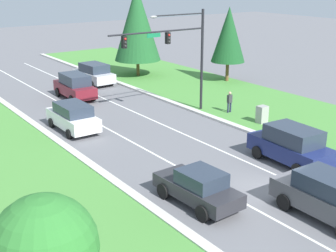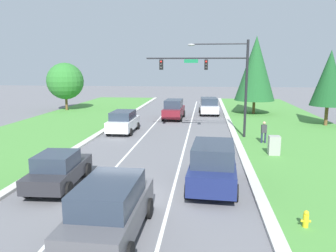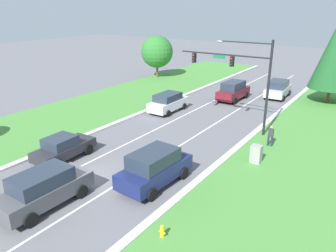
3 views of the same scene
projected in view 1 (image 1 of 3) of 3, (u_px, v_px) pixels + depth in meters
The scene contains 16 objects.
ground_plane at pixel (268, 191), 22.84m from camera, with size 160.00×160.00×0.00m, color slate.
curb_strip_left at pixel (175, 224), 19.72m from camera, with size 0.50×90.00×0.15m.
lane_stripe_inner_left at pixel (241, 201), 21.86m from camera, with size 0.14×81.00×0.01m.
lane_stripe_inner_right at pixel (293, 182), 23.83m from camera, with size 0.14×81.00×0.01m.
traffic_signal_mast at pixel (177, 46), 33.58m from camera, with size 7.98×0.41×7.67m.
graphite_suv at pixel (330, 197), 20.02m from camera, with size 2.23×5.10×2.00m.
silver_suv at pixel (94, 74), 44.59m from camera, with size 2.46×4.83×1.99m.
white_suv at pixel (73, 117), 31.41m from camera, with size 2.15×4.73×1.87m.
burgundy_suv at pixel (75, 86), 39.35m from camera, with size 2.24×5.03×2.13m.
navy_suv at pixel (292, 145), 25.84m from camera, with size 2.47×5.03×2.14m.
charcoal_sedan at pixel (198, 187), 21.33m from camera, with size 2.21×4.53×1.70m.
utility_cabinet at pixel (262, 115), 32.87m from camera, with size 0.70×0.60×1.30m.
pedestrian at pixel (230, 101), 35.27m from camera, with size 0.40×0.25×1.69m.
conifer_near_right_tree at pixel (137, 23), 46.63m from camera, with size 4.66×4.66×9.14m.
oak_near_left_tree at pixel (44, 248), 12.65m from camera, with size 3.00×3.00×4.60m.
conifer_far_right_tree at pixel (229, 35), 44.48m from camera, with size 3.26×3.26×7.19m.
Camera 1 is at (-15.94, -14.09, 10.17)m, focal length 50.00 mm.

